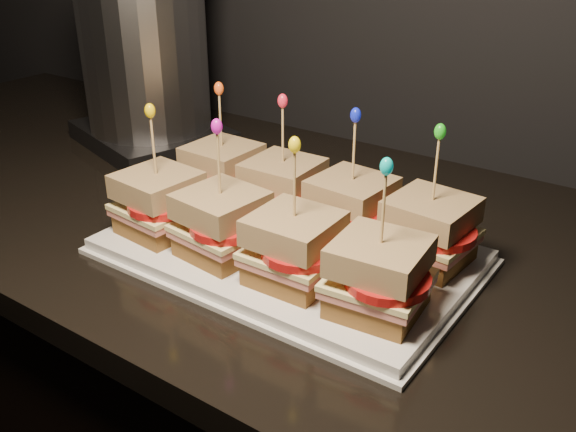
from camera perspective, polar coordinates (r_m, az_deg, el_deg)
The scene contains 61 objects.
platter at distance 0.74m, azimuth 0.00°, elevation -3.19°, with size 0.41×0.25×0.02m, color silver.
platter_rim at distance 0.75m, azimuth 0.00°, elevation -3.59°, with size 0.42×0.26×0.01m, color silver.
sandwich_0_bread_bot at distance 0.86m, azimuth -5.74°, elevation 2.29°, with size 0.08×0.08×0.02m, color brown.
sandwich_0_ham at distance 0.85m, azimuth -5.78°, elevation 3.23°, with size 0.09×0.09×0.01m, color #C96F64.
sandwich_0_cheese at distance 0.85m, azimuth -5.80°, elevation 3.67°, with size 0.09×0.09×0.01m, color #F2E392.
sandwich_0_tomato at distance 0.83m, azimuth -5.46°, elevation 3.84°, with size 0.08×0.08×0.01m, color red.
sandwich_0_bread_top at distance 0.84m, azimuth -5.88°, elevation 5.31°, with size 0.08×0.08×0.03m, color #4F2E0B.
sandwich_0_pick at distance 0.82m, azimuth -6.02°, elevation 8.18°, with size 0.00×0.00×0.09m, color tan.
sandwich_0_frill at distance 0.81m, azimuth -6.17°, elevation 11.21°, with size 0.01×0.01×0.02m, color #F75718.
sandwich_1_bread_bot at distance 0.80m, azimuth -0.45°, elevation 0.70°, with size 0.08×0.08×0.02m, color brown.
sandwich_1_ham at distance 0.79m, azimuth -0.45°, elevation 1.70°, with size 0.09×0.09×0.01m, color #C96F64.
sandwich_1_cheese at distance 0.79m, azimuth -0.45°, elevation 2.16°, with size 0.09×0.09×0.01m, color #F2E392.
sandwich_1_tomato at distance 0.78m, azimuth 0.01°, elevation 2.31°, with size 0.08×0.08×0.01m, color red.
sandwich_1_bread_top at distance 0.78m, azimuth -0.46°, elevation 3.91°, with size 0.08×0.08×0.03m, color #4F2E0B.
sandwich_1_pick at distance 0.77m, azimuth -0.47°, elevation 6.96°, with size 0.00×0.00×0.09m, color tan.
sandwich_1_frill at distance 0.75m, azimuth -0.48°, elevation 10.20°, with size 0.01×0.01×0.02m, color red.
sandwich_2_bread_bot at distance 0.75m, azimuth 5.55°, elevation -1.10°, with size 0.08×0.08×0.02m, color brown.
sandwich_2_ham at distance 0.75m, azimuth 5.60°, elevation -0.06°, with size 0.09×0.09×0.01m, color #C96F64.
sandwich_2_cheese at distance 0.74m, azimuth 5.62°, elevation 0.42°, with size 0.09×0.09×0.01m, color #F2E392.
sandwich_2_tomato at distance 0.73m, azimuth 6.23°, elevation 0.55°, with size 0.08×0.08×0.01m, color red.
sandwich_2_bread_top at distance 0.73m, azimuth 5.71°, elevation 2.26°, with size 0.08×0.08×0.03m, color #4F2E0B.
sandwich_2_pick at distance 0.72m, azimuth 5.87°, elevation 5.48°, with size 0.00×0.00×0.09m, color tan.
sandwich_2_frill at distance 0.70m, azimuth 6.03°, elevation 8.91°, with size 0.01×0.01×0.02m, color #1220DF.
sandwich_3_bread_bot at distance 0.72m, azimuth 12.26°, elevation -3.11°, with size 0.08×0.08×0.02m, color brown.
sandwich_3_ham at distance 0.71m, azimuth 12.37°, elevation -2.03°, with size 0.09×0.09×0.01m, color #C96F64.
sandwich_3_cheese at distance 0.71m, azimuth 12.42°, elevation -1.53°, with size 0.09×0.09×0.01m, color #F2E392.
sandwich_3_tomato at distance 0.70m, azimuth 13.18°, elevation -1.43°, with size 0.08×0.08×0.01m, color red.
sandwich_3_bread_top at distance 0.70m, azimuth 12.62°, elevation 0.37°, with size 0.08×0.08×0.03m, color #4F2E0B.
sandwich_3_pick at distance 0.68m, azimuth 12.98°, elevation 3.73°, with size 0.00×0.00×0.09m, color tan.
sandwich_3_frill at distance 0.66m, azimuth 13.37°, elevation 7.32°, with size 0.01×0.01×0.02m, color green.
sandwich_4_bread_bot at distance 0.78m, azimuth -11.25°, elevation -0.54°, with size 0.08×0.08×0.02m, color brown.
sandwich_4_ham at distance 0.77m, azimuth -11.34°, elevation 0.47°, with size 0.09×0.09×0.01m, color #C96F64.
sandwich_4_cheese at distance 0.77m, azimuth -11.39°, elevation 0.94°, with size 0.09×0.09×0.01m, color #F2E392.
sandwich_4_tomato at distance 0.76m, azimuth -11.12°, elevation 1.07°, with size 0.08×0.08×0.01m, color red.
sandwich_4_bread_top at distance 0.76m, azimuth -11.56°, elevation 2.72°, with size 0.08×0.08×0.03m, color #4F2E0B.
sandwich_4_pick at distance 0.74m, azimuth -11.86°, elevation 5.83°, with size 0.00×0.00×0.09m, color tan.
sandwich_4_frill at distance 0.73m, azimuth -12.18°, elevation 9.14°, with size 0.01×0.01×0.02m, color #F0C203.
sandwich_5_bread_bot at distance 0.72m, azimuth -5.82°, elevation -2.53°, with size 0.08×0.08×0.02m, color brown.
sandwich_5_ham at distance 0.71m, azimuth -5.88°, elevation -1.45°, with size 0.09×0.09×0.01m, color #C96F64.
sandwich_5_cheese at distance 0.71m, azimuth -5.90°, elevation -0.95°, with size 0.09×0.09×0.01m, color #F2E392.
sandwich_5_tomato at distance 0.70m, azimuth -5.50°, elevation -0.84°, with size 0.08×0.08×0.01m, color red.
sandwich_5_bread_top at distance 0.70m, azimuth -6.00°, elevation 0.96°, with size 0.08×0.08×0.03m, color #4F2E0B.
sandwich_5_pick at distance 0.68m, azimuth -6.17°, elevation 4.32°, with size 0.00×0.00×0.09m, color tan.
sandwich_5_frill at distance 0.67m, azimuth -6.35°, elevation 7.92°, with size 0.01×0.01×0.02m, color #C312B0.
sandwich_6_bread_bot at distance 0.67m, azimuth 0.54°, elevation -4.82°, with size 0.08×0.08×0.02m, color brown.
sandwich_6_ham at distance 0.66m, azimuth 0.54°, elevation -3.68°, with size 0.09×0.09×0.01m, color #C96F64.
sandwich_6_cheese at distance 0.66m, azimuth 0.55°, elevation -3.15°, with size 0.09×0.09×0.01m, color #F2E392.
sandwich_6_tomato at distance 0.64m, azimuth 1.13°, elevation -3.08°, with size 0.08×0.08×0.01m, color red.
sandwich_6_bread_top at distance 0.64m, azimuth 0.56°, elevation -1.13°, with size 0.08×0.08×0.03m, color #4F2E0B.
sandwich_6_pick at distance 0.63m, azimuth 0.57°, elevation 2.47°, with size 0.00×0.00×0.09m, color tan.
sandwich_6_frill at distance 0.61m, azimuth 0.59°, elevation 6.35°, with size 0.01×0.01×0.02m, color yellow.
sandwich_7_bread_bot at distance 0.63m, azimuth 7.91°, elevation -7.38°, with size 0.08×0.08×0.02m, color brown.
sandwich_7_ham at distance 0.62m, azimuth 8.00°, elevation -6.20°, with size 0.09×0.09×0.01m, color #C96F64.
sandwich_7_cheese at distance 0.61m, azimuth 8.04°, elevation -5.65°, with size 0.09×0.09×0.01m, color #F2E392.
sandwich_7_tomato at distance 0.60m, azimuth 8.82°, elevation -5.62°, with size 0.08×0.08×0.01m, color red.
sandwich_7_bread_top at distance 0.60m, azimuth 8.19°, elevation -3.53°, with size 0.08×0.08×0.03m, color #4F2E0B.
sandwich_7_pick at distance 0.58m, azimuth 8.46°, elevation 0.25°, with size 0.00×0.00×0.09m, color tan.
sandwich_7_frill at distance 0.56m, azimuth 8.75°, elevation 4.38°, with size 0.01×0.01×0.02m, color #06BCB9.
appliance_base at distance 1.13m, azimuth -11.94°, elevation 7.07°, with size 0.24×0.20×0.03m, color #262628.
appliance_body at distance 1.10m, azimuth -12.66°, elevation 14.34°, with size 0.20×0.20×0.26m, color silver.
appliance at distance 1.10m, azimuth -12.63°, elevation 14.08°, with size 0.24×0.20×0.31m, color silver, non-canonical shape.
Camera 1 is at (-0.09, 1.06, 1.29)m, focal length 40.00 mm.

